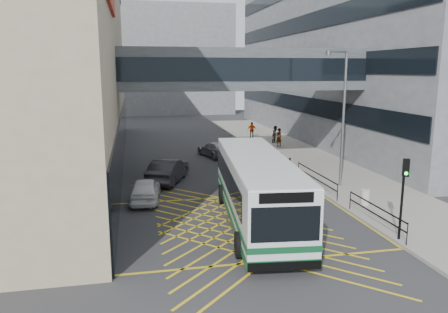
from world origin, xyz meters
TOP-DOWN VIEW (x-y plane):
  - ground at (0.00, 0.00)m, footprint 120.00×120.00m
  - building_right at (23.98, 24.00)m, footprint 24.09×44.00m
  - building_far at (-2.00, 60.00)m, footprint 28.00×16.00m
  - skybridge at (3.00, 12.00)m, footprint 20.00×4.10m
  - pavement at (9.00, 15.00)m, footprint 6.00×54.00m
  - box_junction at (0.00, 0.00)m, footprint 12.00×9.00m
  - bus at (0.77, -0.02)m, footprint 4.04×12.29m
  - car_white at (-4.50, 4.71)m, footprint 2.24×4.57m
  - car_dark at (-2.85, 8.87)m, footprint 3.72×5.51m
  - car_silver at (1.91, 16.84)m, footprint 3.02×4.84m
  - traffic_light at (6.22, -3.90)m, footprint 0.29×0.44m
  - street_lamp at (7.71, 5.07)m, footprint 1.83×0.99m
  - litter_bin at (7.35, 1.08)m, footprint 0.49×0.49m
  - kerb_railings at (6.15, 1.78)m, footprint 0.05×12.54m
  - bollards at (6.25, 15.00)m, footprint 0.14×10.14m
  - pedestrian_a at (8.72, 19.78)m, footprint 0.84×0.74m
  - pedestrian_b at (9.16, 22.08)m, footprint 0.94×0.90m
  - pedestrian_c at (7.63, 25.61)m, footprint 1.08×0.66m

SIDE VIEW (x-z plane):
  - ground at x=0.00m, z-range 0.00..0.00m
  - box_junction at x=0.00m, z-range 0.00..0.01m
  - pavement at x=9.00m, z-range 0.00..0.16m
  - litter_bin at x=7.35m, z-range 0.16..1.00m
  - bollards at x=6.25m, z-range 0.16..1.06m
  - car_silver at x=1.91m, z-range 0.00..1.40m
  - car_white at x=-4.50m, z-range 0.00..1.40m
  - car_dark at x=-2.85m, z-range 0.00..1.61m
  - kerb_railings at x=6.15m, z-range 0.38..1.38m
  - pedestrian_b at x=9.16m, z-range 0.16..1.86m
  - pedestrian_c at x=7.63m, z-range 0.16..1.88m
  - pedestrian_a at x=8.72m, z-range 0.16..1.93m
  - bus at x=0.77m, z-range 0.12..3.50m
  - traffic_light at x=6.22m, z-range 0.71..4.36m
  - street_lamp at x=7.71m, z-range 0.75..9.17m
  - skybridge at x=3.00m, z-range 6.00..9.00m
  - building_far at x=-2.00m, z-range 0.00..18.00m
  - building_right at x=23.98m, z-range 0.00..20.00m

